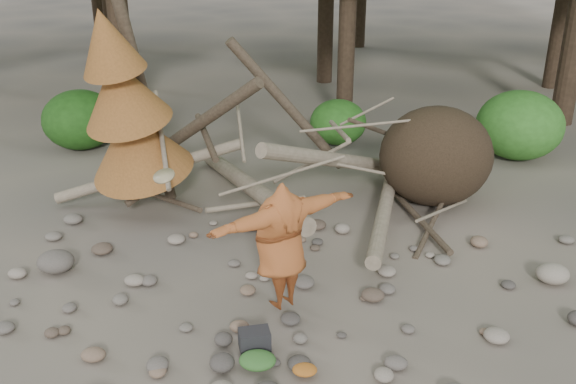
{
  "coord_description": "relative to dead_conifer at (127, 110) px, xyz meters",
  "views": [
    {
      "loc": [
        0.26,
        -7.54,
        5.37
      ],
      "look_at": [
        -0.16,
        1.5,
        1.4
      ],
      "focal_mm": 40.0,
      "sensor_mm": 36.0,
      "label": 1
    }
  ],
  "objects": [
    {
      "name": "bush_mid",
      "position": [
        3.92,
        4.43,
        -1.55
      ],
      "size": [
        1.4,
        1.4,
        1.12
      ],
      "primitive_type": "ellipsoid",
      "color": "#2C691E",
      "rests_on": "ground"
    },
    {
      "name": "deadfall_pile",
      "position": [
        5.13,
        0.87,
        -1.16
      ],
      "size": [
        8.55,
        5.24,
        3.3
      ],
      "color": "#332619",
      "rests_on": "ground"
    },
    {
      "name": "boulder_mid_right",
      "position": [
        7.13,
        -2.03,
        -1.96
      ],
      "size": [
        0.52,
        0.46,
        0.31
      ],
      "primitive_type": "ellipsoid",
      "color": "gray",
      "rests_on": "ground"
    },
    {
      "name": "frisbee_thrower",
      "position": [
        2.91,
        -2.95,
        -1.06
      ],
      "size": [
        2.87,
        1.94,
        2.1
      ],
      "color": "#9E4F23",
      "rests_on": "ground"
    },
    {
      "name": "bush_left",
      "position": [
        -2.38,
        3.83,
        -1.39
      ],
      "size": [
        1.8,
        1.8,
        1.44
      ],
      "primitive_type": "ellipsoid",
      "color": "#215316",
      "rests_on": "ground"
    },
    {
      "name": "bush_right",
      "position": [
        8.12,
        3.63,
        -1.31
      ],
      "size": [
        2.0,
        2.0,
        1.6
      ],
      "primitive_type": "ellipsoid",
      "color": "#377D26",
      "rests_on": "ground"
    },
    {
      "name": "cloth_green",
      "position": [
        2.68,
        -4.34,
        -2.02
      ],
      "size": [
        0.48,
        0.4,
        0.18
      ],
      "primitive_type": "ellipsoid",
      "color": "#306026",
      "rests_on": "ground"
    },
    {
      "name": "cloth_orange",
      "position": [
        3.29,
        -4.46,
        -2.05
      ],
      "size": [
        0.32,
        0.26,
        0.11
      ],
      "primitive_type": "ellipsoid",
      "color": "#A35A1C",
      "rests_on": "ground"
    },
    {
      "name": "backpack",
      "position": [
        2.61,
        -3.99,
        -1.98
      ],
      "size": [
        0.46,
        0.37,
        0.27
      ],
      "primitive_type": "cube",
      "rotation": [
        0.0,
        0.0,
        0.26
      ],
      "color": "black",
      "rests_on": "ground"
    },
    {
      "name": "boulder_mid_left",
      "position": [
        -0.8,
        -2.06,
        -1.93
      ],
      "size": [
        0.6,
        0.54,
        0.36
      ],
      "primitive_type": "ellipsoid",
      "color": "#5A534C",
      "rests_on": "ground"
    },
    {
      "name": "dead_conifer",
      "position": [
        0.0,
        0.0,
        0.0
      ],
      "size": [
        2.06,
        2.16,
        4.35
      ],
      "color": "#4C3F30",
      "rests_on": "ground"
    },
    {
      "name": "ground",
      "position": [
        3.12,
        -3.37,
        -2.11
      ],
      "size": [
        120.0,
        120.0,
        0.0
      ],
      "primitive_type": "plane",
      "color": "#514C44",
      "rests_on": "ground"
    }
  ]
}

